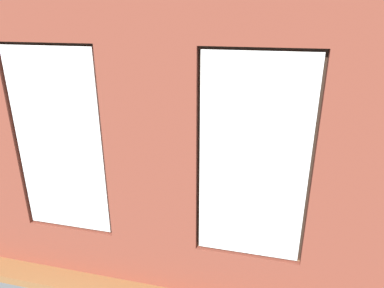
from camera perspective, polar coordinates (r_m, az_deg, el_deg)
name	(u,v)px	position (r m, az deg, el deg)	size (l,w,h in m)	color
ground_plane	(202,186)	(6.46, 1.64, -7.00)	(6.40, 5.86, 0.10)	brown
brick_wall_with_windows	(151,140)	(3.46, -6.92, 0.75)	(5.80, 0.30, 3.59)	brown
white_wall_right	(47,83)	(6.82, -23.05, 9.36)	(0.10, 4.86, 3.59)	silver
couch_by_window	(126,220)	(4.89, -10.87, -12.29)	(1.94, 0.87, 0.80)	black
couch_left	(330,186)	(6.09, 22.07, -6.50)	(0.92, 2.05, 0.80)	black
coffee_table	(191,154)	(6.70, -0.11, -1.72)	(1.46, 0.79, 0.44)	olive
cup_ceramic	(168,150)	(6.67, -4.02, -1.01)	(0.07, 0.07, 0.08)	#4C4C51
candle_jar	(195,152)	(6.53, 0.57, -1.36)	(0.08, 0.08, 0.11)	#B7333D
table_plant_small	(184,144)	(6.77, -1.42, 0.06)	(0.13, 0.13, 0.22)	#9E5638
remote_gray	(191,151)	(6.68, -0.11, -1.22)	(0.05, 0.17, 0.02)	#59595B
media_console	(70,162)	(7.01, -19.69, -2.81)	(1.24, 0.42, 0.59)	black
tv_flatscreen	(65,130)	(6.79, -20.34, 2.21)	(0.97, 0.20, 0.70)	black
papasan_chair	(184,130)	(7.95, -1.27, 2.30)	(1.03, 1.03, 0.67)	olive
potted_plant_mid_room_small	(243,144)	(6.98, 8.55, -0.04)	(0.43, 0.43, 0.75)	#9E5638
potted_plant_corner_near_left	(327,129)	(7.95, 21.57, 2.41)	(0.95, 0.98, 1.17)	gray
potted_plant_between_couches	(230,219)	(4.49, 6.40, -12.34)	(0.56, 0.56, 0.84)	brown
potted_plant_near_tv	(62,182)	(5.86, -20.89, -5.97)	(0.43, 0.43, 0.73)	brown
potted_plant_by_left_couch	(300,154)	(7.40, 17.56, -1.56)	(0.27, 0.27, 0.39)	#9E5638
potted_plant_foreground_right	(128,106)	(8.46, -10.68, 6.21)	(0.97, 0.97, 1.36)	gray
potted_plant_corner_far_left	(369,242)	(4.48, 27.38, -14.26)	(0.67, 0.67, 0.89)	beige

